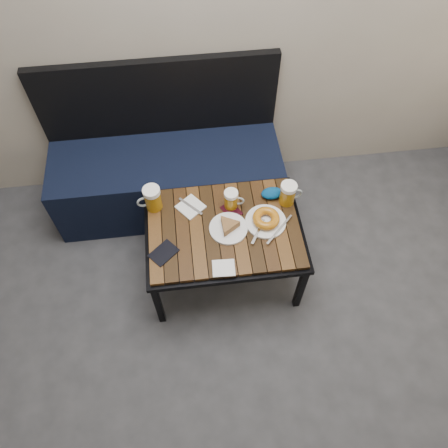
{
  "coord_description": "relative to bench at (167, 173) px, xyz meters",
  "views": [
    {
      "loc": [
        -0.0,
        -0.08,
        2.4
      ],
      "look_at": [
        0.15,
        1.18,
        0.5
      ],
      "focal_mm": 35.0,
      "sensor_mm": 36.0,
      "label": 1
    }
  ],
  "objects": [
    {
      "name": "plate_pie",
      "position": [
        0.31,
        -0.6,
        0.22
      ],
      "size": [
        0.2,
        0.2,
        0.06
      ],
      "color": "white",
      "rests_on": "cafe_table"
    },
    {
      "name": "knit_pouch",
      "position": [
        0.58,
        -0.41,
        0.23
      ],
      "size": [
        0.12,
        0.08,
        0.05
      ],
      "primitive_type": "ellipsoid",
      "rotation": [
        0.0,
        0.0,
        0.04
      ],
      "color": "navy",
      "rests_on": "cafe_table"
    },
    {
      "name": "beer_mug_left",
      "position": [
        -0.07,
        -0.41,
        0.27
      ],
      "size": [
        0.14,
        0.1,
        0.15
      ],
      "rotation": [
        0.0,
        0.0,
        3.31
      ],
      "color": "#A06A0C",
      "rests_on": "cafe_table"
    },
    {
      "name": "cafe_table",
      "position": [
        0.29,
        -0.58,
        0.16
      ],
      "size": [
        0.84,
        0.62,
        0.47
      ],
      "color": "black",
      "rests_on": "ground"
    },
    {
      "name": "passport_navy",
      "position": [
        -0.03,
        -0.71,
        0.2
      ],
      "size": [
        0.17,
        0.16,
        0.01
      ],
      "primitive_type": "cube",
      "rotation": [
        0.0,
        0.0,
        -0.86
      ],
      "color": "black",
      "rests_on": "cafe_table"
    },
    {
      "name": "room_shell",
      "position": [
        0.14,
        -1.26,
        1.48
      ],
      "size": [
        4.0,
        4.0,
        4.0
      ],
      "color": "gray",
      "rests_on": "ground"
    },
    {
      "name": "passport_burgundy",
      "position": [
        0.34,
        -0.48,
        0.2
      ],
      "size": [
        0.12,
        0.13,
        0.01
      ],
      "primitive_type": "cube",
      "rotation": [
        0.0,
        0.0,
        0.51
      ],
      "color": "black",
      "rests_on": "cafe_table"
    },
    {
      "name": "plate_bagel",
      "position": [
        0.51,
        -0.58,
        0.22
      ],
      "size": [
        0.25,
        0.26,
        0.06
      ],
      "color": "white",
      "rests_on": "cafe_table"
    },
    {
      "name": "beer_mug_right",
      "position": [
        0.65,
        -0.46,
        0.27
      ],
      "size": [
        0.13,
        0.09,
        0.14
      ],
      "rotation": [
        0.0,
        0.0,
        0.06
      ],
      "color": "#A06A0C",
      "rests_on": "cafe_table"
    },
    {
      "name": "bench",
      "position": [
        0.0,
        0.0,
        0.0
      ],
      "size": [
        1.4,
        0.5,
        0.95
      ],
      "color": "black",
      "rests_on": "ground"
    },
    {
      "name": "napkin_left",
      "position": [
        0.13,
        -0.43,
        0.2
      ],
      "size": [
        0.18,
        0.18,
        0.01
      ],
      "rotation": [
        0.0,
        0.0,
        0.67
      ],
      "color": "white",
      "rests_on": "cafe_table"
    },
    {
      "name": "napkin_right",
      "position": [
        0.26,
        -0.83,
        0.2
      ],
      "size": [
        0.12,
        0.1,
        0.01
      ],
      "rotation": [
        0.0,
        0.0,
        -0.05
      ],
      "color": "white",
      "rests_on": "cafe_table"
    },
    {
      "name": "beer_mug_centre",
      "position": [
        0.35,
        -0.45,
        0.26
      ],
      "size": [
        0.11,
        0.08,
        0.12
      ],
      "rotation": [
        0.0,
        0.0,
        -0.15
      ],
      "color": "#A06A0C",
      "rests_on": "cafe_table"
    }
  ]
}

